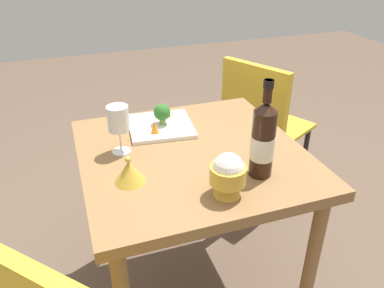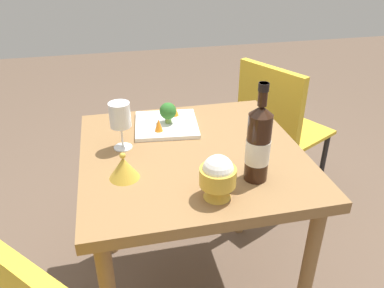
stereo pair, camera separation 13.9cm
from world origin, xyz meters
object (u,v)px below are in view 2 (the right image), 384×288
Objects in this scene: chair_near_window at (276,122)px; carrot_garnish_right at (174,110)px; broccoli_floret at (168,111)px; rice_bowl at (218,176)px; carrot_garnish_left at (159,125)px; wine_bottle at (258,144)px; rice_bowl_lid at (124,168)px; serving_plate at (166,125)px; wine_glass at (120,116)px.

carrot_garnish_right is at bearing -93.55° from chair_near_window.
carrot_garnish_right is (-0.27, 0.61, 0.25)m from chair_near_window.
chair_near_window reaches higher than broccoli_floret.
carrot_garnish_left is at bearing 14.49° from rice_bowl.
broccoli_floret is (0.43, 0.21, -0.06)m from wine_bottle.
rice_bowl is at bearing -172.70° from broccoli_floret.
chair_near_window is 0.95m from wine_bottle.
rice_bowl_lid is at bearing 149.41° from carrot_garnish_right.
chair_near_window is at bearing -59.70° from carrot_garnish_left.
wine_bottle is at bearing -65.33° from rice_bowl.
wine_bottle reaches higher than rice_bowl.
carrot_garnish_left reaches higher than serving_plate.
wine_bottle is at bearing -103.17° from rice_bowl_lid.
chair_near_window is 0.71m from carrot_garnish_right.
chair_near_window is 0.78m from broccoli_floret.
wine_glass is 0.32m from carrot_garnish_right.
chair_near_window is 4.75× the size of wine_glass.
carrot_garnish_right is (0.57, 0.03, -0.03)m from rice_bowl.
chair_near_window is at bearing -29.17° from wine_bottle.
rice_bowl_lid is 0.31m from carrot_garnish_left.
wine_bottle is 1.82× the size of wine_glass.
wine_glass is 0.65× the size of serving_plate.
serving_plate is (0.34, -0.19, -0.03)m from rice_bowl_lid.
serving_plate is at bearing -29.76° from rice_bowl_lid.
rice_bowl_lid is at bearing 58.25° from rice_bowl.
chair_near_window is 3.09× the size of serving_plate.
wine_glass reaches higher than carrot_garnish_left.
rice_bowl is 0.45m from carrot_garnish_left.
rice_bowl reaches higher than rice_bowl_lid.
rice_bowl is 1.65× the size of broccoli_floret.
chair_near_window is 6.00× the size of rice_bowl.
wine_glass is (-0.48, 0.84, 0.34)m from chair_near_window.
carrot_garnish_left is at bearing -87.57° from chair_near_window.
broccoli_floret is at bearing -30.82° from rice_bowl_lid.
rice_bowl_lid is (-0.20, 0.01, -0.09)m from wine_glass.
carrot_garnish_left is (-0.40, 0.69, 0.25)m from chair_near_window.
serving_plate is (0.43, 0.22, -0.12)m from wine_bottle.
carrot_garnish_right is (0.06, -0.04, -0.02)m from broccoli_floret.
rice_bowl_lid reaches higher than serving_plate.
broccoli_floret is at bearing 7.30° from rice_bowl.
rice_bowl reaches higher than serving_plate.
serving_plate is at bearing 91.75° from broccoli_floret.
chair_near_window is 9.91× the size of broccoli_floret.
rice_bowl_lid is at bearing 76.83° from wine_bottle.
chair_near_window is 1.11m from rice_bowl_lid.
rice_bowl_lid is at bearing 150.69° from carrot_garnish_left.
carrot_garnish_right is at bearing 19.37° from wine_bottle.
broccoli_floret is at bearing -88.25° from serving_plate.
carrot_garnish_left is (0.07, -0.15, -0.09)m from wine_glass.
carrot_garnish_left is at bearing 146.82° from carrot_garnish_right.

